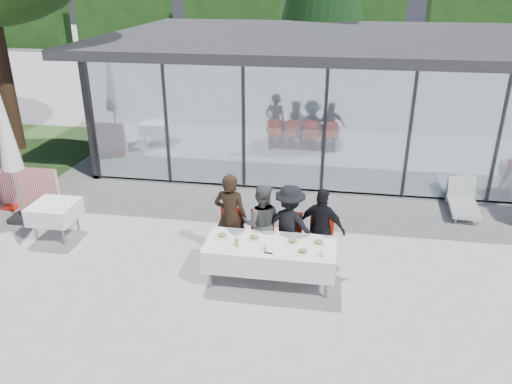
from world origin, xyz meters
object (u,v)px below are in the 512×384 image
market_umbrella (7,137)px  lounger (463,200)px  diner_chair_c (290,235)px  folded_eyeglasses (268,253)px  juice_bottle (237,242)px  dining_table (270,255)px  plate_d (319,242)px  diner_chair_b (262,233)px  plate_extra (303,251)px  spare_table_left (55,212)px  diner_chair_d (321,238)px  diner_chair_a (231,231)px  diner_b (261,223)px  diner_d (322,228)px  plate_a (222,235)px  plate_b (254,237)px  diner_c (290,225)px  diner_a (231,217)px  plate_c (293,241)px

market_umbrella → lounger: bearing=12.3°
diner_chair_c → folded_eyeglasses: bearing=-103.2°
juice_bottle → dining_table: bearing=16.8°
plate_d → diner_chair_b: bearing=150.8°
plate_extra → juice_bottle: (-1.13, 0.04, 0.05)m
plate_extra → spare_table_left: plate_extra is taller
juice_bottle → diner_chair_b: bearing=72.5°
diner_chair_c → diner_chair_d: size_ratio=1.00×
diner_chair_c → lounger: size_ratio=0.71×
plate_extra → market_umbrella: (-6.29, 1.67, 1.16)m
diner_chair_a → diner_chair_b: (0.58, 0.00, 0.00)m
diner_b → diner_d: bearing=177.6°
plate_a → plate_b: size_ratio=1.00×
diner_c → spare_table_left: 4.85m
dining_table → market_umbrella: (-5.71, 1.47, 1.39)m
plate_b → diner_chair_b: bearing=85.8°
diner_a → diner_chair_d: (1.70, 0.05, -0.32)m
diner_a → folded_eyeglasses: diner_a is taller
dining_table → diner_d: diner_d is taller
diner_chair_d → market_umbrella: 6.74m
plate_d → lounger: bearing=47.5°
plate_c → plate_a: bearing=179.6°
diner_c → juice_bottle: bearing=62.9°
diner_d → diner_a: bearing=20.0°
dining_table → diner_chair_c: bearing=70.7°
diner_chair_b → diner_chair_c: size_ratio=1.00×
diner_a → plate_b: (0.54, -0.57, -0.08)m
lounger → plate_c: bearing=-136.1°
diner_d → plate_c: bearing=71.4°
plate_d → lounger: plate_d is taller
juice_bottle → plate_a: bearing=138.5°
diner_d → spare_table_left: bearing=17.5°
diner_a → diner_b: size_ratio=1.12×
spare_table_left → diner_c: bearing=-2.8°
diner_d → spare_table_left: 5.44m
diner_chair_c → plate_d: bearing=-47.3°
dining_table → spare_table_left: bearing=168.4°
folded_eyeglasses → diner_chair_b: bearing=104.5°
diner_b → diner_d: diner_b is taller
market_umbrella → lounger: 10.05m
juice_bottle → lounger: size_ratio=0.11×
juice_bottle → folded_eyeglasses: size_ratio=1.06×
diner_b → market_umbrella: 5.62m
folded_eyeglasses → spare_table_left: folded_eyeglasses is taller
juice_bottle → diner_b: bearing=71.6°
diner_chair_b → plate_b: (-0.05, -0.61, 0.24)m
diner_chair_d → folded_eyeglasses: size_ratio=6.96×
plate_extra → spare_table_left: bearing=167.5°
diner_d → plate_extra: (-0.27, -0.91, 0.01)m
plate_extra → juice_bottle: bearing=178.2°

